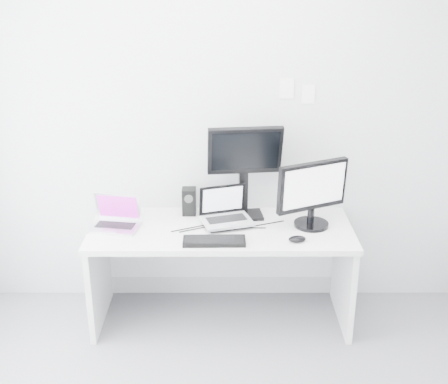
{
  "coord_description": "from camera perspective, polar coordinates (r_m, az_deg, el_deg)",
  "views": [
    {
      "loc": [
        0.02,
        -2.36,
        2.42
      ],
      "look_at": [
        0.02,
        1.23,
        1.0
      ],
      "focal_mm": 46.56,
      "sensor_mm": 36.0,
      "label": 1
    }
  ],
  "objects": [
    {
      "name": "desk",
      "position": [
        4.15,
        -0.28,
        -8.08
      ],
      "size": [
        1.8,
        0.7,
        0.73
      ],
      "primitive_type": "cube",
      "color": "silver",
      "rests_on": "ground"
    },
    {
      "name": "keyboard",
      "position": [
        3.77,
        -0.97,
        -4.84
      ],
      "size": [
        0.41,
        0.15,
        0.03
      ],
      "primitive_type": "cube",
      "rotation": [
        0.0,
        0.0,
        0.01
      ],
      "color": "black",
      "rests_on": "desk"
    },
    {
      "name": "mouse",
      "position": [
        3.81,
        7.19,
        -4.59
      ],
      "size": [
        0.13,
        0.09,
        0.04
      ],
      "primitive_type": "ellipsoid",
      "rotation": [
        0.0,
        0.0,
        0.17
      ],
      "color": "black",
      "rests_on": "desk"
    },
    {
      "name": "back_wall",
      "position": [
        4.1,
        -0.29,
        6.46
      ],
      "size": [
        3.6,
        0.0,
        3.6
      ],
      "primitive_type": "plane",
      "rotation": [
        1.57,
        0.0,
        0.0
      ],
      "color": "silver",
      "rests_on": "ground"
    },
    {
      "name": "samsung_monitor",
      "position": [
        3.96,
        8.73,
        -0.16
      ],
      "size": [
        0.57,
        0.44,
        0.48
      ],
      "primitive_type": "cube",
      "rotation": [
        0.0,
        0.0,
        0.44
      ],
      "color": "black",
      "rests_on": "desk"
    },
    {
      "name": "rear_monitor",
      "position": [
        4.03,
        2.0,
        2.09
      ],
      "size": [
        0.53,
        0.24,
        0.69
      ],
      "primitive_type": "cube",
      "rotation": [
        0.0,
        0.0,
        0.11
      ],
      "color": "black",
      "rests_on": "desk"
    },
    {
      "name": "wall_note_0",
      "position": [
        4.06,
        6.18,
        10.09
      ],
      "size": [
        0.1,
        0.0,
        0.14
      ],
      "primitive_type": "cube",
      "color": "white",
      "rests_on": "back_wall"
    },
    {
      "name": "dell_laptop",
      "position": [
        3.95,
        0.3,
        -1.53
      ],
      "size": [
        0.39,
        0.34,
        0.27
      ],
      "primitive_type": "cube",
      "rotation": [
        0.0,
        0.0,
        0.3
      ],
      "color": "#A7A9AF",
      "rests_on": "desk"
    },
    {
      "name": "macbook",
      "position": [
        3.99,
        -10.78,
        -1.99
      ],
      "size": [
        0.36,
        0.29,
        0.24
      ],
      "primitive_type": "cube",
      "rotation": [
        0.0,
        0.0,
        -0.16
      ],
      "color": "silver",
      "rests_on": "desk"
    },
    {
      "name": "wall_note_1",
      "position": [
        4.08,
        8.28,
        9.49
      ],
      "size": [
        0.09,
        0.0,
        0.13
      ],
      "primitive_type": "cube",
      "color": "white",
      "rests_on": "back_wall"
    },
    {
      "name": "speaker",
      "position": [
        4.17,
        -3.44,
        -0.92
      ],
      "size": [
        0.1,
        0.1,
        0.2
      ],
      "primitive_type": "cube",
      "rotation": [
        0.0,
        0.0,
        -0.03
      ],
      "color": "black",
      "rests_on": "desk"
    }
  ]
}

